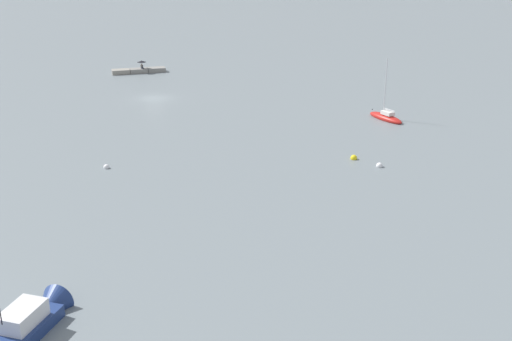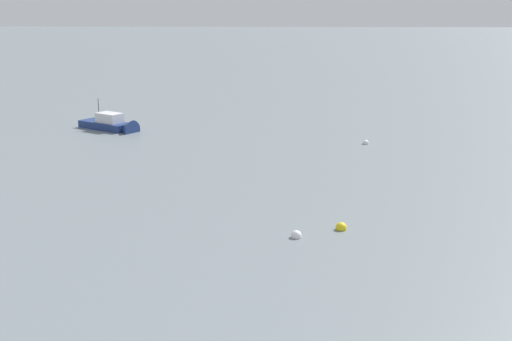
# 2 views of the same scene
# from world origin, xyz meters

# --- Properties ---
(motorboat_navy_mid) EXTENTS (5.54, 6.96, 3.88)m
(motorboat_navy_mid) POSITION_xyz_m (13.87, 50.72, 0.41)
(motorboat_navy_mid) COLOR navy
(motorboat_navy_mid) RESTS_ON ground_plane
(mooring_buoy_near) EXTENTS (0.56, 0.56, 0.56)m
(mooring_buoy_near) POSITION_xyz_m (8.03, 25.63, 0.10)
(mooring_buoy_near) COLOR white
(mooring_buoy_near) RESTS_ON ground_plane
(mooring_buoy_mid) EXTENTS (0.66, 0.66, 0.66)m
(mooring_buoy_mid) POSITION_xyz_m (-15.51, 30.04, 0.11)
(mooring_buoy_mid) COLOR yellow
(mooring_buoy_mid) RESTS_ON ground_plane
(mooring_buoy_far) EXTENTS (0.62, 0.62, 0.62)m
(mooring_buoy_far) POSITION_xyz_m (-16.92, 32.72, 0.11)
(mooring_buoy_far) COLOR white
(mooring_buoy_far) RESTS_ON ground_plane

